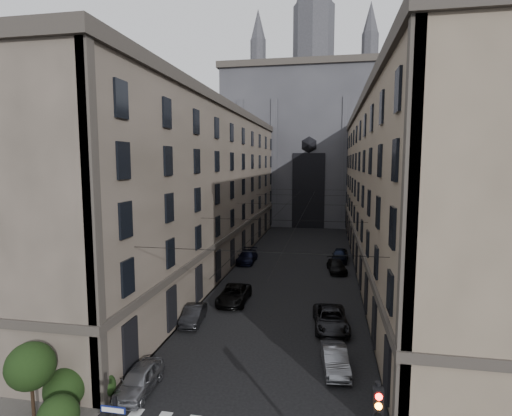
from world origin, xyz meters
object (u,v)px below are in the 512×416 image
Objects in this scene: car_left_near at (139,380)px; car_right_midfar at (337,266)px; car_left_midnear at (193,315)px; car_right_near at (335,359)px; car_left_far at (247,257)px; car_right_midnear at (331,319)px; car_right_far at (340,255)px; car_left_midfar at (234,295)px; gothic_tower at (312,136)px.

car_right_midfar is at bearing 65.16° from car_left_near.
car_right_near is (10.64, -5.16, 0.00)m from car_left_midnear.
car_left_near is at bearing -164.57° from car_right_near.
car_right_midnear is at bearing -61.28° from car_left_far.
car_right_far is (11.30, 2.69, 0.07)m from car_left_far.
car_right_midfar reaches higher than car_left_midnear.
car_right_midnear is 1.15× the size of car_right_midfar.
car_left_midnear is at bearing -91.23° from car_left_far.
car_right_near is at bearing -49.67° from car_left_midfar.
car_right_midnear is (10.14, -18.16, 0.01)m from car_left_far.
gothic_tower is 59.37m from car_right_midnear.
car_left_midfar is 13.29m from car_right_near.
car_right_midfar is (11.07, 16.67, 0.01)m from car_left_midnear.
gothic_tower is 65.19m from car_right_near.
car_left_midnear is 20.01m from car_right_midfar.
car_left_near is at bearing -104.74° from car_right_far.
gothic_tower is at bearing 82.63° from car_left_near.
car_left_far is at bearing 87.71° from car_left_near.
car_left_near is at bearing -139.80° from car_right_midnear.
car_left_near is 33.08m from car_right_far.
car_left_near is at bearing -120.50° from car_right_midfar.
car_left_near reaches higher than car_right_midfar.
car_left_far is at bearing 83.28° from car_left_midnear.
car_right_midfar is at bearing 82.49° from car_right_midnear.
car_left_near is at bearing -95.07° from gothic_tower.
car_right_midnear is 20.88m from car_right_far.
car_right_midnear is (10.14, 10.24, 0.05)m from car_left_near.
car_right_far is at bearing -81.51° from gothic_tower.
car_left_midfar is 19.31m from car_right_far.
gothic_tower is 69.37m from car_left_near.
car_left_far reaches higher than car_right_midfar.
car_right_midnear reaches higher than car_right_midfar.
car_left_far is 0.95× the size of car_right_midnear.
car_right_near is 0.88× the size of car_right_midfar.
gothic_tower reaches higher than car_right_midnear.
car_right_midnear reaches higher than car_left_far.
car_left_near is 28.20m from car_right_midfar.
car_right_far is at bearing 56.04° from car_left_midnear.
car_left_far is 20.80m from car_right_midnear.
car_left_midnear is at bearing 89.28° from car_left_near.
car_right_near is 21.83m from car_right_midfar.
car_right_midfar is (0.43, 21.83, 0.00)m from car_right_near.
car_left_midfar is (2.00, 4.94, 0.06)m from car_left_midnear.
car_left_midnear is at bearing -112.25° from car_left_midfar.
car_left_midfar is (1.74, 14.32, 0.04)m from car_left_near.
car_left_near is 0.79× the size of car_left_far.
car_left_near is 9.38m from car_left_midnear.
car_right_far is (0.91, 26.88, 0.13)m from car_right_near.
car_left_midnear is 10.44m from car_right_midnear.
car_right_midnear reaches higher than car_right_near.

